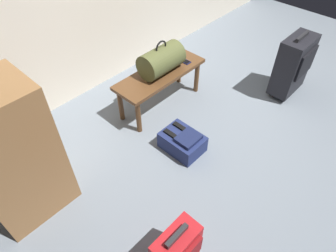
% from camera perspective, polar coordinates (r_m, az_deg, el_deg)
% --- Properties ---
extents(ground_plane, '(6.60, 6.60, 0.00)m').
position_cam_1_polar(ground_plane, '(2.96, 10.51, -1.70)').
color(ground_plane, slate).
extents(bench, '(1.00, 0.36, 0.41)m').
position_cam_1_polar(bench, '(3.04, -1.47, 9.31)').
color(bench, brown).
rests_on(bench, ground).
extents(duffel_bag_olive, '(0.44, 0.26, 0.34)m').
position_cam_1_polar(duffel_bag_olive, '(2.94, -1.29, 12.56)').
color(duffel_bag_olive, '#51562D').
rests_on(duffel_bag_olive, bench).
extents(cell_phone, '(0.07, 0.14, 0.01)m').
position_cam_1_polar(cell_phone, '(3.17, 3.10, 12.41)').
color(cell_phone, '#191E4C').
rests_on(cell_phone, bench).
extents(suitcase_upright_charcoal, '(0.43, 0.26, 0.71)m').
position_cam_1_polar(suitcase_upright_charcoal, '(3.47, 22.92, 10.78)').
color(suitcase_upright_charcoal, black).
rests_on(suitcase_upright_charcoal, ground).
extents(suitcase_small_red, '(0.32, 0.19, 0.46)m').
position_cam_1_polar(suitcase_small_red, '(2.03, 1.66, -22.82)').
color(suitcase_small_red, red).
rests_on(suitcase_small_red, ground).
extents(backpack_navy, '(0.28, 0.38, 0.21)m').
position_cam_1_polar(backpack_navy, '(2.73, 2.82, -3.03)').
color(backpack_navy, navy).
rests_on(backpack_navy, ground).
extents(side_cabinet, '(0.56, 0.44, 1.10)m').
position_cam_1_polar(side_cabinet, '(2.29, -27.85, -5.28)').
color(side_cabinet, olive).
rests_on(side_cabinet, ground).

